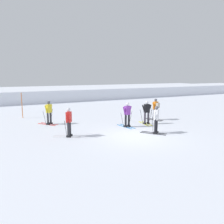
{
  "coord_description": "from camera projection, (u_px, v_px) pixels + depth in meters",
  "views": [
    {
      "loc": [
        -6.9,
        -10.6,
        3.58
      ],
      "look_at": [
        0.08,
        3.42,
        0.9
      ],
      "focal_mm": 35.3,
      "sensor_mm": 36.0,
      "label": 1
    }
  ],
  "objects": [
    {
      "name": "ground_plane",
      "position": [
        137.0,
        136.0,
        12.99
      ],
      "size": [
        120.0,
        120.0,
        0.0
      ],
      "primitive_type": "plane",
      "color": "silver"
    },
    {
      "name": "far_snow_ridge",
      "position": [
        56.0,
        94.0,
        31.76
      ],
      "size": [
        80.0,
        8.38,
        1.54
      ],
      "primitive_type": "cube",
      "color": "silver",
      "rests_on": "ground"
    },
    {
      "name": "skier_purple",
      "position": [
        127.0,
        114.0,
        15.02
      ],
      "size": [
        0.99,
        1.64,
        1.71
      ],
      "color": "#237AC6",
      "rests_on": "ground"
    },
    {
      "name": "skier_orange",
      "position": [
        156.0,
        108.0,
        17.35
      ],
      "size": [
        0.96,
        1.64,
        1.71
      ],
      "color": "black",
      "rests_on": "ground"
    },
    {
      "name": "skier_white",
      "position": [
        156.0,
        119.0,
        13.34
      ],
      "size": [
        1.29,
        1.48,
        1.71
      ],
      "color": "black",
      "rests_on": "ground"
    },
    {
      "name": "skier_yellow",
      "position": [
        49.0,
        112.0,
        15.79
      ],
      "size": [
        1.26,
        1.5,
        1.71
      ],
      "color": "red",
      "rests_on": "ground"
    },
    {
      "name": "skier_black",
      "position": [
        147.0,
        112.0,
        15.89
      ],
      "size": [
        1.0,
        1.63,
        1.71
      ],
      "color": "gold",
      "rests_on": "ground"
    },
    {
      "name": "skier_red",
      "position": [
        69.0,
        121.0,
        12.63
      ],
      "size": [
        1.54,
        1.2,
        1.71
      ],
      "color": "silver",
      "rests_on": "ground"
    },
    {
      "name": "trail_marker_pole",
      "position": [
        22.0,
        105.0,
        18.17
      ],
      "size": [
        0.05,
        0.05,
        2.1
      ],
      "primitive_type": "cylinder",
      "color": "#C65614",
      "rests_on": "ground"
    }
  ]
}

